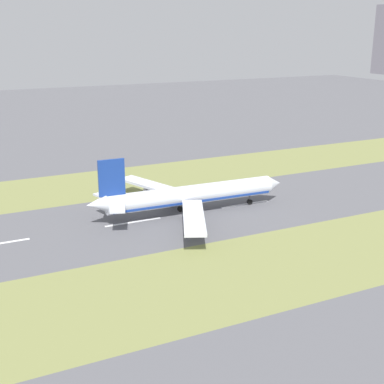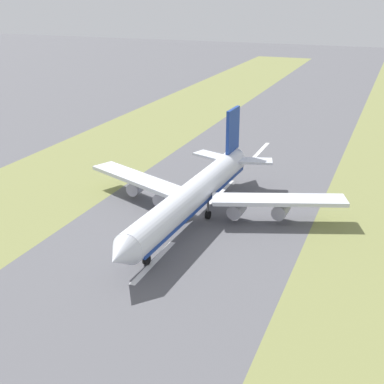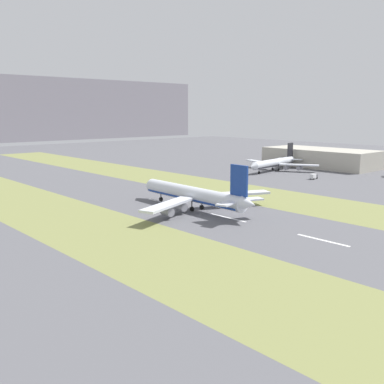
{
  "view_description": "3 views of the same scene",
  "coord_description": "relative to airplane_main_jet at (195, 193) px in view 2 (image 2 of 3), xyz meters",
  "views": [
    {
      "loc": [
        146.23,
        -67.54,
        56.82
      ],
      "look_at": [
        0.12,
        3.41,
        7.0
      ],
      "focal_mm": 50.0,
      "sensor_mm": 36.0,
      "label": 1
    },
    {
      "loc": [
        -39.37,
        103.93,
        48.33
      ],
      "look_at": [
        0.12,
        3.41,
        7.0
      ],
      "focal_mm": 50.0,
      "sensor_mm": 36.0,
      "label": 2
    },
    {
      "loc": [
        -117.97,
        -128.38,
        38.41
      ],
      "look_at": [
        0.12,
        3.41,
        7.0
      ],
      "focal_mm": 42.0,
      "sensor_mm": 36.0,
      "label": 3
    }
  ],
  "objects": [
    {
      "name": "centreline_dash_far",
      "position": [
        -0.05,
        21.9,
        -6.01
      ],
      "size": [
        1.2,
        18.0,
        0.01
      ],
      "primitive_type": "cube",
      "color": "silver",
      "rests_on": "ground"
    },
    {
      "name": "centreline_dash_mid",
      "position": [
        -0.05,
        -18.1,
        -6.01
      ],
      "size": [
        1.2,
        18.0,
        0.01
      ],
      "primitive_type": "cube",
      "color": "silver",
      "rests_on": "ground"
    },
    {
      "name": "centreline_dash_near",
      "position": [
        -0.05,
        -58.1,
        -6.01
      ],
      "size": [
        1.2,
        18.0,
        0.01
      ],
      "primitive_type": "cube",
      "color": "silver",
      "rests_on": "ground"
    },
    {
      "name": "ground_plane",
      "position": [
        -0.05,
        -1.51,
        -6.02
      ],
      "size": [
        800.0,
        800.0,
        0.0
      ],
      "primitive_type": "plane",
      "color": "#56565B"
    },
    {
      "name": "grass_median_east",
      "position": [
        44.95,
        -1.51,
        -6.02
      ],
      "size": [
        40.0,
        600.0,
        0.01
      ],
      "primitive_type": "cube",
      "color": "olive",
      "rests_on": "ground"
    },
    {
      "name": "airplane_main_jet",
      "position": [
        0.0,
        0.0,
        0.0
      ],
      "size": [
        64.1,
        67.15,
        20.2
      ],
      "color": "silver",
      "rests_on": "ground"
    }
  ]
}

